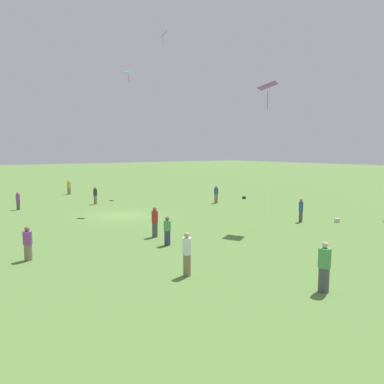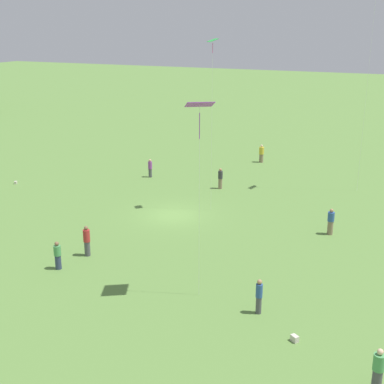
{
  "view_description": "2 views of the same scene",
  "coord_description": "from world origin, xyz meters",
  "px_view_note": "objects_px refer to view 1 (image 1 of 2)",
  "views": [
    {
      "loc": [
        -27.93,
        13.05,
        5.32
      ],
      "look_at": [
        -4.49,
        -3.97,
        2.08
      ],
      "focal_mm": 35.0,
      "sensor_mm": 36.0,
      "label": 1
    },
    {
      "loc": [
        -32.31,
        -15.83,
        13.21
      ],
      "look_at": [
        -5.43,
        -3.88,
        3.83
      ],
      "focal_mm": 50.0,
      "sensor_mm": 36.0,
      "label": 2
    }
  ],
  "objects_px": {
    "kite_3": "(268,89)",
    "picnic_bag_0": "(244,198)",
    "person_9": "(216,195)",
    "kite_0": "(163,43)",
    "person_3": "(18,201)",
    "person_6": "(95,195)",
    "person_1": "(155,222)",
    "person_5": "(187,254)",
    "person_0": "(167,231)",
    "picnic_bag_1": "(337,220)",
    "person_10": "(69,187)",
    "kite_1": "(129,82)",
    "person_8": "(324,267)",
    "person_2": "(301,210)",
    "person_7": "(28,244)"
  },
  "relations": [
    {
      "from": "person_7",
      "to": "person_6",
      "type": "bearing_deg",
      "value": 172.48
    },
    {
      "from": "person_2",
      "to": "person_3",
      "type": "relative_size",
      "value": 1.07
    },
    {
      "from": "picnic_bag_0",
      "to": "person_1",
      "type": "bearing_deg",
      "value": 120.12
    },
    {
      "from": "kite_1",
      "to": "picnic_bag_0",
      "type": "xyz_separation_m",
      "value": [
        -0.58,
        -13.43,
        -11.04
      ]
    },
    {
      "from": "person_3",
      "to": "kite_0",
      "type": "xyz_separation_m",
      "value": [
        3.33,
        -17.42,
        17.16
      ]
    },
    {
      "from": "person_3",
      "to": "person_6",
      "type": "xyz_separation_m",
      "value": [
        -0.68,
        -6.94,
        0.04
      ]
    },
    {
      "from": "kite_3",
      "to": "picnic_bag_0",
      "type": "bearing_deg",
      "value": -114.13
    },
    {
      "from": "person_9",
      "to": "person_3",
      "type": "bearing_deg",
      "value": 41.57
    },
    {
      "from": "person_1",
      "to": "person_5",
      "type": "distance_m",
      "value": 7.46
    },
    {
      "from": "person_5",
      "to": "kite_1",
      "type": "bearing_deg",
      "value": 171.81
    },
    {
      "from": "person_3",
      "to": "kite_1",
      "type": "distance_m",
      "value": 14.46
    },
    {
      "from": "person_9",
      "to": "person_10",
      "type": "bearing_deg",
      "value": 4.81
    },
    {
      "from": "person_0",
      "to": "person_8",
      "type": "xyz_separation_m",
      "value": [
        -9.37,
        -1.06,
        0.14
      ]
    },
    {
      "from": "person_8",
      "to": "person_9",
      "type": "relative_size",
      "value": 1.09
    },
    {
      "from": "person_6",
      "to": "kite_3",
      "type": "bearing_deg",
      "value": -9.77
    },
    {
      "from": "person_9",
      "to": "person_1",
      "type": "bearing_deg",
      "value": 100.59
    },
    {
      "from": "person_1",
      "to": "person_6",
      "type": "distance_m",
      "value": 15.85
    },
    {
      "from": "person_1",
      "to": "person_10",
      "type": "bearing_deg",
      "value": 32.43
    },
    {
      "from": "person_6",
      "to": "person_9",
      "type": "relative_size",
      "value": 0.99
    },
    {
      "from": "person_9",
      "to": "kite_3",
      "type": "bearing_deg",
      "value": 131.39
    },
    {
      "from": "kite_0",
      "to": "person_8",
      "type": "bearing_deg",
      "value": 36.14
    },
    {
      "from": "person_7",
      "to": "person_9",
      "type": "relative_size",
      "value": 0.95
    },
    {
      "from": "kite_0",
      "to": "picnic_bag_1",
      "type": "height_order",
      "value": "kite_0"
    },
    {
      "from": "person_3",
      "to": "kite_0",
      "type": "distance_m",
      "value": 24.67
    },
    {
      "from": "person_10",
      "to": "kite_0",
      "type": "xyz_separation_m",
      "value": [
        -5.79,
        -9.93,
        17.12
      ]
    },
    {
      "from": "person_7",
      "to": "kite_1",
      "type": "height_order",
      "value": "kite_1"
    },
    {
      "from": "person_8",
      "to": "kite_3",
      "type": "bearing_deg",
      "value": 4.92
    },
    {
      "from": "person_6",
      "to": "person_8",
      "type": "xyz_separation_m",
      "value": [
        -27.2,
        1.77,
        0.08
      ]
    },
    {
      "from": "person_6",
      "to": "person_7",
      "type": "height_order",
      "value": "person_6"
    },
    {
      "from": "person_10",
      "to": "picnic_bag_1",
      "type": "relative_size",
      "value": 4.35
    },
    {
      "from": "kite_3",
      "to": "person_2",
      "type": "bearing_deg",
      "value": -174.51
    },
    {
      "from": "person_3",
      "to": "person_5",
      "type": "bearing_deg",
      "value": -161.47
    },
    {
      "from": "person_1",
      "to": "person_6",
      "type": "xyz_separation_m",
      "value": [
        15.67,
        -2.37,
        -0.06
      ]
    },
    {
      "from": "person_2",
      "to": "picnic_bag_1",
      "type": "distance_m",
      "value": 2.79
    },
    {
      "from": "kite_1",
      "to": "person_10",
      "type": "bearing_deg",
      "value": -174.69
    },
    {
      "from": "person_9",
      "to": "kite_0",
      "type": "bearing_deg",
      "value": -27.53
    },
    {
      "from": "person_8",
      "to": "kite_3",
      "type": "distance_m",
      "value": 14.9
    },
    {
      "from": "person_0",
      "to": "person_5",
      "type": "distance_m",
      "value": 5.29
    },
    {
      "from": "person_9",
      "to": "kite_0",
      "type": "distance_m",
      "value": 20.07
    },
    {
      "from": "person_5",
      "to": "person_0",
      "type": "bearing_deg",
      "value": 168.09
    },
    {
      "from": "person_6",
      "to": "person_7",
      "type": "distance_m",
      "value": 19.08
    },
    {
      "from": "person_9",
      "to": "picnic_bag_1",
      "type": "bearing_deg",
      "value": 157.89
    },
    {
      "from": "person_3",
      "to": "picnic_bag_1",
      "type": "bearing_deg",
      "value": -124.86
    },
    {
      "from": "picnic_bag_0",
      "to": "person_9",
      "type": "bearing_deg",
      "value": 98.64
    },
    {
      "from": "person_9",
      "to": "kite_0",
      "type": "xyz_separation_m",
      "value": [
        10.47,
        -0.33,
        17.12
      ]
    },
    {
      "from": "person_1",
      "to": "person_8",
      "type": "xyz_separation_m",
      "value": [
        -11.53,
        -0.6,
        0.02
      ]
    },
    {
      "from": "person_0",
      "to": "picnic_bag_1",
      "type": "relative_size",
      "value": 4.03
    },
    {
      "from": "kite_0",
      "to": "picnic_bag_0",
      "type": "height_order",
      "value": "kite_0"
    },
    {
      "from": "kite_1",
      "to": "picnic_bag_0",
      "type": "distance_m",
      "value": 17.4
    },
    {
      "from": "person_6",
      "to": "person_9",
      "type": "xyz_separation_m",
      "value": [
        -6.47,
        -10.15,
        -0.0
      ]
    }
  ]
}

